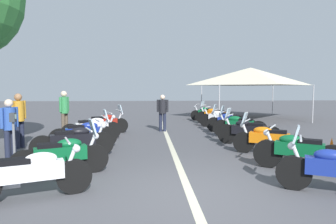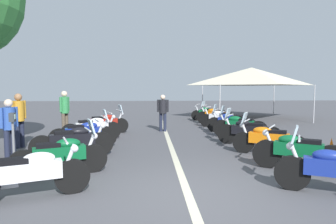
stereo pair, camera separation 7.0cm
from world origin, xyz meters
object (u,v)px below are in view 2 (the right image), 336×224
motorcycle_left_row_4 (92,128)px  motorcycle_left_row_5 (104,123)px  motorcycle_right_row_1 (297,151)px  bystander_2 (163,110)px  motorcycle_right_row_5 (231,122)px  bystander_1 (65,109)px  motorcycle_left_row_1 (61,155)px  motorcycle_right_row_8 (208,113)px  motorcycle_right_row_7 (215,115)px  bystander_0 (19,116)px  motorcycle_right_row_6 (221,118)px  motorcycle_right_row_3 (248,131)px  motorcycle_left_row_3 (84,133)px  motorcycle_right_row_4 (239,125)px  event_tent (251,76)px  bystander_4 (9,124)px  traffic_cone_0 (331,150)px  parking_meter (13,129)px  motorcycle_left_row_0 (29,173)px  motorcycle_right_row_2 (268,139)px  motorcycle_left_row_2 (73,141)px

motorcycle_left_row_4 → motorcycle_left_row_5: motorcycle_left_row_5 is taller
motorcycle_right_row_1 → bystander_2: bystander_2 is taller
motorcycle_right_row_5 → bystander_1: bystander_1 is taller
motorcycle_left_row_1 → motorcycle_right_row_8: size_ratio=1.05×
motorcycle_right_row_7 → bystander_2: bystander_2 is taller
motorcycle_right_row_7 → bystander_0: bystander_0 is taller
motorcycle_right_row_6 → motorcycle_right_row_3: bearing=120.9°
motorcycle_left_row_3 → motorcycle_right_row_8: (7.42, -5.40, -0.03)m
motorcycle_right_row_3 → motorcycle_right_row_8: size_ratio=1.02×
motorcycle_left_row_5 → motorcycle_right_row_4: (-1.29, -5.32, 0.01)m
event_tent → bystander_4: bearing=135.0°
motorcycle_right_row_4 → traffic_cone_0: bearing=135.2°
motorcycle_right_row_4 → parking_meter: parking_meter is taller
motorcycle_right_row_3 → traffic_cone_0: motorcycle_right_row_3 is taller
motorcycle_left_row_0 → bystander_1: bystander_1 is taller
motorcycle_right_row_4 → motorcycle_right_row_6: bearing=-63.8°
traffic_cone_0 → bystander_2: 6.98m
motorcycle_right_row_6 → bystander_1: size_ratio=1.05×
motorcycle_left_row_1 → motorcycle_right_row_2: motorcycle_left_row_1 is taller
motorcycle_right_row_5 → bystander_4: (-4.27, 7.19, 0.47)m
motorcycle_right_row_8 → event_tent: 3.98m
motorcycle_left_row_4 → motorcycle_right_row_3: (-1.33, -5.35, 0.02)m
motorcycle_right_row_4 → bystander_2: (1.85, 2.85, 0.47)m
traffic_cone_0 → motorcycle_left_row_3: bearing=73.2°
motorcycle_right_row_8 → bystander_4: 11.24m
motorcycle_left_row_2 → motorcycle_left_row_5: size_ratio=1.05×
motorcycle_left_row_3 → bystander_1: 3.20m
motorcycle_right_row_6 → bystander_2: bystander_2 is taller
motorcycle_right_row_5 → traffic_cone_0: motorcycle_right_row_5 is taller
motorcycle_right_row_8 → event_tent: size_ratio=0.32×
motorcycle_left_row_2 → motorcycle_right_row_8: 10.22m
event_tent → motorcycle_left_row_5: bearing=125.1°
motorcycle_left_row_4 → motorcycle_left_row_3: bearing=-111.0°
motorcycle_left_row_0 → motorcycle_left_row_1: (1.33, -0.14, 0.02)m
motorcycle_right_row_8 → bystander_1: 8.23m
motorcycle_left_row_3 → bystander_2: bystander_2 is taller
event_tent → motorcycle_left_row_1: bearing=144.8°
motorcycle_left_row_5 → event_tent: bearing=12.4°
parking_meter → traffic_cone_0: 8.12m
motorcycle_left_row_2 → traffic_cone_0: 6.85m
motorcycle_left_row_0 → motorcycle_right_row_1: bearing=-7.3°
bystander_4 → traffic_cone_0: bearing=-156.7°
motorcycle_right_row_7 → motorcycle_right_row_2: bearing=121.7°
motorcycle_left_row_3 → motorcycle_right_row_6: size_ratio=1.08×
motorcycle_left_row_0 → motorcycle_right_row_6: bearing=37.0°
motorcycle_left_row_1 → event_tent: event_tent is taller
motorcycle_right_row_7 → bystander_1: 7.64m
motorcycle_right_row_2 → motorcycle_right_row_3: 1.44m
motorcycle_left_row_4 → parking_meter: (-3.37, 1.28, 0.44)m
motorcycle_left_row_1 → bystander_4: 2.49m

